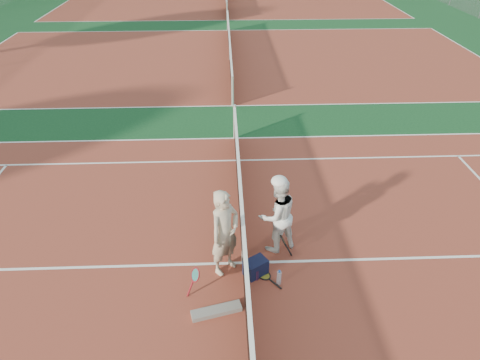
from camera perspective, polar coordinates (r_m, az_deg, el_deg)
name	(u,v)px	position (r m, az deg, el deg)	size (l,w,h in m)	color
ground	(243,263)	(8.80, 0.39, -11.01)	(130.00, 130.00, 0.00)	#103C1C
court_main	(243,263)	(8.80, 0.39, -10.99)	(23.77, 10.97, 0.01)	maroon
court_far_a	(230,59)	(20.75, -1.38, 15.79)	(23.77, 10.97, 0.01)	maroon
court_far_b	(226,3)	(33.89, -1.86, 22.50)	(23.77, 10.97, 0.01)	maroon
net_main	(243,244)	(8.45, 0.40, -8.52)	(0.10, 10.98, 1.02)	black
net_far_a	(230,48)	(20.61, -1.40, 17.13)	(0.10, 10.98, 1.02)	black
player_a	(225,233)	(8.08, -2.04, -7.05)	(0.67, 0.44, 1.83)	#C3B297
player_b	(277,215)	(8.65, 5.00, -4.66)	(0.82, 0.64, 1.69)	white
racket_red	(196,281)	(8.11, -5.93, -13.24)	(0.28, 0.27, 0.56)	maroon
racket_black_held	(283,247)	(8.78, 5.75, -8.84)	(0.28, 0.27, 0.56)	black
racket_spare	(264,275)	(8.55, 3.23, -12.55)	(0.60, 0.27, 0.03)	black
sports_bag_navy	(256,267)	(8.47, 2.11, -11.57)	(0.43, 0.30, 0.34)	black
sports_bag_purple	(253,271)	(8.48, 1.80, -12.01)	(0.28, 0.19, 0.23)	black
net_cover_canvas	(216,311)	(7.92, -3.15, -17.03)	(0.90, 0.21, 0.09)	slate
water_bottle	(279,278)	(8.33, 5.22, -12.86)	(0.09, 0.09, 0.30)	#C8E5FE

